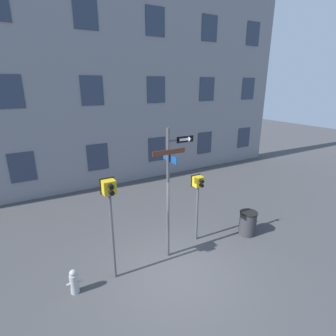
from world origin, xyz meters
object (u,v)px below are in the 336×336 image
at_px(pedestrian_signal_left, 110,203).
at_px(trash_bin, 248,223).
at_px(street_sign_pole, 170,184).
at_px(fire_hydrant, 74,282).
at_px(pedestrian_signal_right, 198,191).

distance_m(pedestrian_signal_left, trash_bin, 5.25).
relative_size(street_sign_pole, fire_hydrant, 5.85).
height_order(pedestrian_signal_left, fire_hydrant, pedestrian_signal_left).
bearing_deg(trash_bin, pedestrian_signal_left, 177.23).
distance_m(pedestrian_signal_right, trash_bin, 2.37).
xyz_separation_m(fire_hydrant, trash_bin, (6.02, -0.21, 0.10)).
xyz_separation_m(pedestrian_signal_left, pedestrian_signal_right, (3.11, 0.41, -0.46)).
distance_m(street_sign_pole, fire_hydrant, 3.63).
height_order(pedestrian_signal_right, fire_hydrant, pedestrian_signal_right).
xyz_separation_m(street_sign_pole, pedestrian_signal_left, (-1.85, -0.10, -0.12)).
bearing_deg(fire_hydrant, street_sign_pole, 2.55).
distance_m(pedestrian_signal_left, fire_hydrant, 2.25).
bearing_deg(pedestrian_signal_left, street_sign_pole, 3.16).
relative_size(fire_hydrant, trash_bin, 0.80).
xyz_separation_m(street_sign_pole, trash_bin, (3.05, -0.34, -1.98)).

